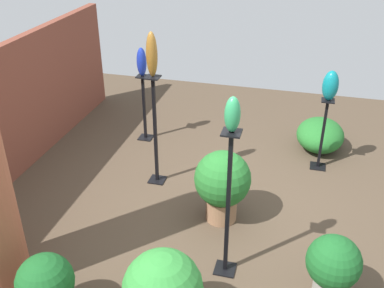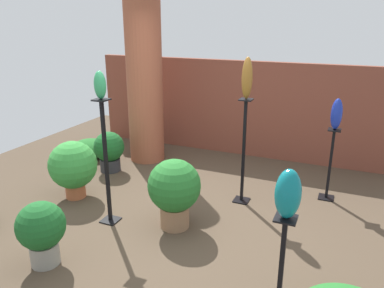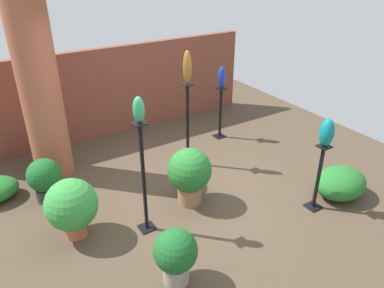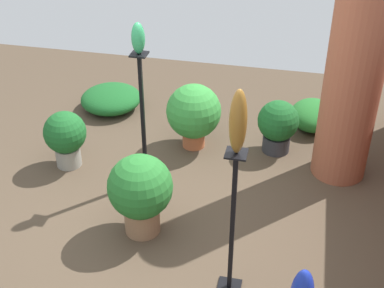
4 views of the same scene
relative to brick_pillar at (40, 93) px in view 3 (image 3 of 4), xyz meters
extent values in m
plane|color=#4C3D2D|center=(1.43, -1.73, -1.35)|extent=(8.00, 8.00, 0.00)
cube|color=brown|center=(1.43, 0.90, -0.52)|extent=(5.60, 0.12, 1.66)
cylinder|color=#9E5138|center=(0.00, 0.00, 0.00)|extent=(0.59, 0.59, 2.70)
cube|color=black|center=(3.00, -0.37, -1.34)|extent=(0.20, 0.20, 0.01)
cube|color=black|center=(3.00, -0.37, -0.86)|extent=(0.04, 0.04, 0.98)
cube|color=black|center=(3.00, -0.37, -0.38)|extent=(0.16, 0.16, 0.01)
cube|color=black|center=(0.65, -2.04, -1.34)|extent=(0.20, 0.20, 0.01)
cube|color=black|center=(0.65, -2.04, -0.60)|extent=(0.04, 0.04, 1.50)
cube|color=black|center=(0.65, -2.04, 0.14)|extent=(0.16, 0.16, 0.02)
cube|color=black|center=(1.96, -0.91, -1.34)|extent=(0.20, 0.20, 0.01)
cube|color=black|center=(1.96, -0.91, -0.65)|extent=(0.04, 0.04, 1.39)
cube|color=black|center=(1.96, -0.91, 0.03)|extent=(0.16, 0.16, 0.02)
cube|color=black|center=(2.82, -2.87, -1.34)|extent=(0.20, 0.20, 0.01)
cube|color=black|center=(2.82, -2.87, -0.87)|extent=(0.04, 0.04, 0.97)
cube|color=black|center=(2.82, -2.87, -0.39)|extent=(0.16, 0.16, 0.01)
ellipsoid|color=#192D9E|center=(3.00, -0.37, -0.17)|extent=(0.14, 0.14, 0.40)
ellipsoid|color=#2D9356|center=(0.65, -2.04, 0.30)|extent=(0.13, 0.13, 0.31)
ellipsoid|color=brown|center=(1.96, -0.91, 0.30)|extent=(0.13, 0.13, 0.51)
ellipsoid|color=#0F727A|center=(2.82, -2.87, -0.19)|extent=(0.19, 0.19, 0.38)
cylinder|color=#B25B38|center=(-0.16, -1.69, -1.25)|extent=(0.27, 0.27, 0.20)
sphere|color=#338C38|center=(-0.16, -1.69, -0.88)|extent=(0.64, 0.64, 0.64)
cylinder|color=#936B4C|center=(1.42, -1.85, -1.22)|extent=(0.34, 0.34, 0.27)
sphere|color=#236B28|center=(1.42, -1.85, -0.82)|extent=(0.61, 0.61, 0.61)
cylinder|color=gray|center=(0.54, -2.99, -1.24)|extent=(0.28, 0.28, 0.23)
sphere|color=#195923|center=(0.54, -2.99, -0.92)|extent=(0.48, 0.48, 0.48)
cylinder|color=#2D2D33|center=(-0.28, -0.72, -1.25)|extent=(0.32, 0.32, 0.20)
sphere|color=#195923|center=(-0.28, -0.72, -0.94)|extent=(0.48, 0.48, 0.48)
ellipsoid|color=#236B28|center=(3.34, -2.87, -1.13)|extent=(0.79, 0.65, 0.43)
camera|label=1|loc=(-2.54, -2.56, 1.81)|focal=42.00mm
camera|label=2|loc=(3.14, -5.33, 0.98)|focal=35.00mm
camera|label=3|loc=(-0.86, -5.57, 1.86)|focal=35.00mm
camera|label=4|loc=(5.14, -0.52, 2.17)|focal=50.00mm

